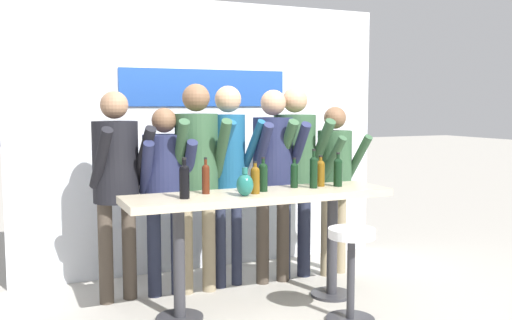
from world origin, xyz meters
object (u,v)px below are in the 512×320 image
tasting_table (260,212)px  person_right (295,161)px  wine_bottle_1 (314,171)px  wine_bottle_2 (320,172)px  wine_bottle_5 (184,180)px  person_center_right (273,164)px  person_center (229,160)px  wine_bottle_7 (255,179)px  decorative_vase (245,185)px  wine_bottle_6 (263,175)px  wine_bottle_0 (294,174)px  person_center_left (197,164)px  wine_bottle_3 (206,177)px  person_left (165,181)px  wine_bottle_4 (338,171)px  person_far_left (116,172)px  bar_stool (351,260)px

tasting_table → person_right: bearing=43.6°
wine_bottle_1 → person_right: bearing=77.8°
wine_bottle_2 → wine_bottle_5: (-1.25, -0.16, 0.02)m
person_center_right → wine_bottle_2: 0.51m
person_center → person_right: size_ratio=1.00×
wine_bottle_7 → decorative_vase: (-0.12, -0.07, -0.03)m
wine_bottle_6 → decorative_vase: size_ratio=1.26×
wine_bottle_0 → wine_bottle_2: wine_bottle_2 is taller
person_center → wine_bottle_1: bearing=-54.9°
person_center_left → person_right: bearing=6.8°
wine_bottle_5 → wine_bottle_7: 0.57m
person_center → wine_bottle_3: person_center is taller
wine_bottle_0 → wine_bottle_5: bearing=-170.3°
tasting_table → wine_bottle_0: wine_bottle_0 is taller
person_left → wine_bottle_7: 0.85m
person_right → wine_bottle_3: bearing=-155.1°
wine_bottle_1 → wine_bottle_4: bearing=1.5°
wine_bottle_2 → wine_bottle_5: 1.26m
wine_bottle_1 → wine_bottle_7: wine_bottle_1 is taller
person_far_left → wine_bottle_2: person_far_left is taller
wine_bottle_3 → person_left: bearing=111.7°
wine_bottle_0 → wine_bottle_7: 0.46m
wine_bottle_6 → wine_bottle_5: bearing=-172.6°
tasting_table → bar_stool: bearing=-47.9°
person_right → wine_bottle_6: person_right is taller
tasting_table → bar_stool: size_ratio=3.04×
person_right → wine_bottle_4: size_ratio=6.19×
tasting_table → person_center_right: person_center_right is taller
person_left → wine_bottle_6: size_ratio=5.82×
person_center → wine_bottle_6: bearing=-90.4°
wine_bottle_1 → wine_bottle_6: size_ratio=1.18×
wine_bottle_0 → decorative_vase: (-0.55, -0.24, -0.03)m
wine_bottle_4 → wine_bottle_7: size_ratio=1.14×
wine_bottle_1 → wine_bottle_3: wine_bottle_1 is taller
person_left → wine_bottle_7: (0.55, -0.65, 0.07)m
wine_bottle_7 → person_center_right: bearing=53.6°
person_right → wine_bottle_6: size_ratio=6.49×
person_left → wine_bottle_3: 0.54m
wine_bottle_4 → wine_bottle_7: (-0.81, -0.09, -0.02)m
person_center → wine_bottle_5: (-0.61, -0.66, -0.06)m
person_far_left → wine_bottle_5: size_ratio=5.71×
bar_stool → person_center_right: bearing=96.6°
person_center_left → wine_bottle_2: person_center_left is taller
person_center → decorative_vase: person_center is taller
bar_stool → wine_bottle_3: wine_bottle_3 is taller
tasting_table → wine_bottle_5: wine_bottle_5 is taller
wine_bottle_5 → decorative_vase: 0.46m
person_left → person_right: size_ratio=0.90×
wine_bottle_3 → wine_bottle_7: (0.35, -0.15, -0.01)m
bar_stool → person_left: 1.68m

